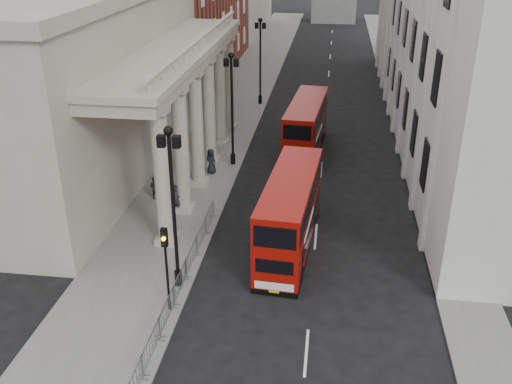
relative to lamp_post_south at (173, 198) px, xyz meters
name	(u,v)px	position (x,y,z in m)	size (l,w,h in m)	color
ground	(169,340)	(0.60, -4.00, -4.91)	(260.00, 260.00, 0.00)	black
sidewalk_west	(226,122)	(-2.40, 26.00, -4.85)	(6.00, 140.00, 0.12)	slate
sidewalk_east	(410,130)	(14.10, 26.00, -4.85)	(3.00, 140.00, 0.12)	slate
kerb	(258,123)	(0.55, 26.00, -4.84)	(0.20, 140.00, 0.14)	slate
portico_building	(87,89)	(-9.90, 14.00, 1.09)	(9.00, 28.00, 12.00)	gray
lamp_post_south	(173,198)	(0.00, 0.00, 0.00)	(1.05, 0.44, 8.32)	black
lamp_post_mid	(232,102)	(0.00, 16.00, 0.00)	(1.05, 0.44, 8.32)	black
lamp_post_north	(260,55)	(0.00, 32.00, 0.00)	(1.05, 0.44, 8.32)	black
traffic_light	(166,254)	(0.10, -2.02, -1.80)	(0.28, 0.33, 4.30)	black
crowd_barriers	(174,297)	(0.25, -1.77, -4.24)	(0.50, 18.75, 1.10)	gray
bus_near	(290,212)	(5.17, 4.60, -2.72)	(3.05, 9.85, 4.19)	#910C06
bus_far	(306,126)	(5.21, 19.45, -2.75)	(3.07, 9.74, 4.14)	#930D06
pedestrian_a	(177,199)	(-2.10, 7.66, -3.86)	(0.68, 0.44, 1.86)	#222227
pedestrian_b	(155,187)	(-4.01, 9.41, -4.00)	(0.77, 0.60, 1.58)	black
pedestrian_c	(211,161)	(-1.26, 14.07, -3.87)	(0.90, 0.59, 1.84)	black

